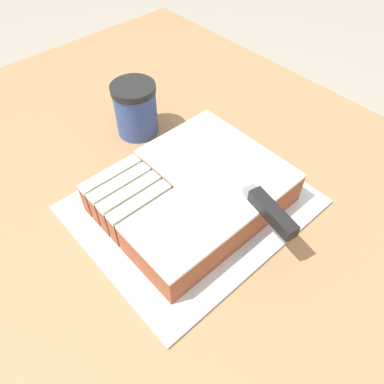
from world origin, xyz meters
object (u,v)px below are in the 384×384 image
(cake_board, at_px, (192,205))
(knife, at_px, (259,200))
(cake, at_px, (195,192))
(coffee_cup, at_px, (136,109))

(cake_board, xyz_separation_m, knife, (0.11, 0.04, 0.08))
(cake, relative_size, knife, 1.04)
(cake_board, relative_size, coffee_cup, 3.44)
(coffee_cup, bearing_deg, cake_board, -13.26)
(cake_board, distance_m, cake, 0.04)
(cake_board, height_order, coffee_cup, coffee_cup)
(knife, xyz_separation_m, coffee_cup, (-0.35, 0.01, -0.02))
(coffee_cup, bearing_deg, cake, -12.09)
(cake_board, relative_size, cake, 1.29)
(cake, distance_m, knife, 0.12)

